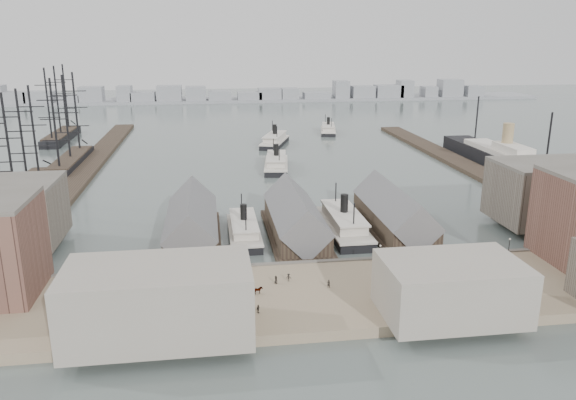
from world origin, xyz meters
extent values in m
plane|color=#4C5856|center=(0.00, 0.00, 0.00)|extent=(900.00, 900.00, 0.00)
cube|color=#87755B|center=(0.00, -20.00, 1.00)|extent=(180.00, 30.00, 2.00)
cube|color=#59544C|center=(0.00, -5.20, 1.15)|extent=(180.00, 1.20, 2.30)
cube|color=#2D231C|center=(-68.00, 100.00, 0.80)|extent=(10.00, 220.00, 1.60)
cube|color=#2D231C|center=(78.00, 90.00, 0.80)|extent=(10.00, 180.00, 1.60)
cube|color=#2D231C|center=(-26.00, 16.00, 0.60)|extent=(14.00, 42.00, 1.20)
cube|color=#2D231C|center=(-26.00, 17.00, 3.70)|extent=(12.00, 36.00, 5.00)
cube|color=#59595B|center=(-26.00, 17.00, 6.30)|extent=(12.60, 37.00, 12.60)
cube|color=#2D231C|center=(0.00, 16.00, 0.60)|extent=(14.00, 42.00, 1.20)
cube|color=#2D231C|center=(0.00, 17.00, 3.70)|extent=(12.00, 36.00, 5.00)
cube|color=#59595B|center=(0.00, 17.00, 6.30)|extent=(12.60, 37.00, 12.60)
cube|color=#2D231C|center=(26.00, 16.00, 0.60)|extent=(14.00, 42.00, 1.20)
cube|color=#2D231C|center=(26.00, 17.00, 3.70)|extent=(12.00, 36.00, 5.00)
cube|color=#59595B|center=(26.00, 17.00, 6.30)|extent=(12.60, 37.00, 12.60)
cube|color=#60564C|center=(-70.00, 18.00, 9.00)|extent=(26.00, 20.00, 14.00)
cube|color=#60564C|center=(68.00, 15.00, 9.50)|extent=(28.00, 20.00, 15.00)
cube|color=gray|center=(20.00, -32.00, 7.00)|extent=(24.00, 16.00, 10.00)
cube|color=gray|center=(-30.00, -32.00, 8.00)|extent=(30.00, 16.00, 12.00)
cylinder|color=black|center=(-45.00, -7.00, 3.80)|extent=(0.16, 0.16, 3.60)
sphere|color=beige|center=(-45.00, -7.00, 5.70)|extent=(0.44, 0.44, 0.44)
cylinder|color=black|center=(-15.00, -7.00, 3.80)|extent=(0.16, 0.16, 3.60)
sphere|color=beige|center=(-15.00, -7.00, 5.70)|extent=(0.44, 0.44, 0.44)
cylinder|color=black|center=(15.00, -7.00, 3.80)|extent=(0.16, 0.16, 3.60)
sphere|color=beige|center=(15.00, -7.00, 5.70)|extent=(0.44, 0.44, 0.44)
cylinder|color=black|center=(45.00, -7.00, 3.80)|extent=(0.16, 0.16, 3.60)
sphere|color=beige|center=(45.00, -7.00, 5.70)|extent=(0.44, 0.44, 0.44)
cube|color=gray|center=(0.00, 340.00, 1.00)|extent=(500.00, 40.00, 2.00)
cube|color=gray|center=(-162.59, 330.00, 5.11)|extent=(17.36, 14.00, 10.23)
cube|color=gray|center=(-145.16, 330.00, 5.14)|extent=(20.65, 14.00, 10.28)
cube|color=gray|center=(-123.57, 330.00, 3.62)|extent=(14.71, 14.00, 7.23)
cube|color=gray|center=(-107.98, 330.00, 6.62)|extent=(17.63, 14.00, 13.23)
cube|color=gray|center=(-83.49, 330.00, 6.79)|extent=(10.74, 14.00, 13.58)
cube|color=gray|center=(-69.86, 330.00, 4.32)|extent=(18.06, 14.00, 8.64)
cube|color=gray|center=(-49.92, 330.00, 6.64)|extent=(18.55, 14.00, 13.29)
cube|color=gray|center=(-29.70, 330.00, 6.24)|extent=(15.33, 14.00, 12.47)
cube|color=gray|center=(-11.29, 330.00, 4.36)|extent=(17.56, 14.00, 8.72)
cube|color=gray|center=(11.96, 330.00, 3.82)|extent=(18.76, 14.00, 7.63)
cube|color=gray|center=(27.85, 330.00, 5.17)|extent=(17.61, 14.00, 10.35)
cube|color=gray|center=(44.04, 330.00, 5.15)|extent=(13.38, 14.00, 10.30)
cube|color=gray|center=(65.61, 330.00, 3.38)|extent=(20.73, 14.00, 6.75)
cube|color=gray|center=(85.69, 330.00, 7.79)|extent=(11.51, 14.00, 15.57)
cube|color=gray|center=(103.47, 330.00, 5.63)|extent=(18.17, 14.00, 11.26)
cube|color=gray|center=(125.20, 330.00, 5.92)|extent=(21.81, 14.00, 11.83)
cube|color=gray|center=(139.05, 330.00, 7.75)|extent=(11.12, 14.00, 15.50)
cube|color=gray|center=(159.69, 330.00, 5.14)|extent=(10.90, 14.00, 10.29)
cube|color=gray|center=(177.90, 330.00, 7.86)|extent=(17.95, 14.00, 15.72)
cube|color=gray|center=(197.92, 330.00, 5.26)|extent=(14.21, 14.00, 10.51)
cube|color=black|center=(-13.00, 18.32, 0.83)|extent=(7.41, 25.93, 1.67)
cube|color=beige|center=(-13.00, 18.32, 2.04)|extent=(7.78, 25.93, 0.46)
cube|color=beige|center=(-13.00, 18.32, 3.33)|extent=(6.02, 18.52, 2.04)
cube|color=beige|center=(-13.00, 18.32, 4.63)|extent=(6.48, 20.37, 0.37)
cylinder|color=black|center=(-13.00, 18.32, 6.67)|extent=(1.67, 1.67, 4.17)
cylinder|color=black|center=(-13.00, 26.65, 6.48)|extent=(0.28, 0.28, 5.56)
cylinder|color=black|center=(-13.00, 9.98, 6.48)|extent=(0.28, 0.28, 5.56)
cube|color=black|center=(13.00, 18.24, 0.99)|extent=(8.76, 30.66, 1.97)
cube|color=beige|center=(13.00, 18.24, 2.41)|extent=(9.20, 30.66, 0.55)
cube|color=beige|center=(13.00, 18.24, 3.94)|extent=(7.12, 21.90, 2.41)
cube|color=beige|center=(13.00, 18.24, 5.47)|extent=(7.66, 24.09, 0.44)
cylinder|color=black|center=(13.00, 18.24, 7.88)|extent=(1.97, 1.97, 4.93)
cylinder|color=black|center=(13.00, 28.09, 7.66)|extent=(0.33, 0.33, 6.57)
cylinder|color=black|center=(13.00, 8.38, 7.66)|extent=(0.33, 0.33, 6.57)
cube|color=black|center=(4.48, 93.83, 0.93)|extent=(12.08, 29.76, 1.86)
cube|color=beige|center=(4.48, 93.83, 2.27)|extent=(12.49, 29.81, 0.52)
cube|color=beige|center=(4.48, 93.83, 3.72)|extent=(9.43, 21.36, 2.27)
cube|color=beige|center=(4.48, 93.83, 5.16)|extent=(10.22, 23.48, 0.41)
cylinder|color=black|center=(4.48, 93.83, 7.43)|extent=(1.86, 1.86, 4.65)
cylinder|color=black|center=(4.48, 103.12, 7.23)|extent=(0.31, 0.31, 6.19)
cylinder|color=black|center=(4.48, 84.54, 7.23)|extent=(0.31, 0.31, 6.19)
cube|color=black|center=(9.75, 143.23, 0.93)|extent=(17.20, 30.22, 1.87)
cube|color=beige|center=(9.75, 143.23, 2.29)|extent=(17.60, 30.35, 0.52)
cube|color=beige|center=(9.75, 143.23, 3.74)|extent=(13.06, 21.85, 2.29)
cube|color=beige|center=(9.75, 143.23, 5.19)|extent=(14.22, 23.98, 0.42)
cylinder|color=black|center=(9.75, 143.23, 7.48)|extent=(1.87, 1.87, 4.67)
cylinder|color=black|center=(9.75, 152.58, 7.27)|extent=(0.31, 0.31, 6.23)
cylinder|color=black|center=(9.75, 133.88, 7.27)|extent=(0.31, 0.31, 6.23)
cube|color=black|center=(42.00, 173.52, 0.81)|extent=(11.96, 26.12, 1.62)
cube|color=beige|center=(42.00, 173.52, 1.98)|extent=(12.32, 26.19, 0.45)
cube|color=beige|center=(42.00, 173.52, 3.24)|extent=(9.24, 18.80, 1.98)
cube|color=beige|center=(42.00, 173.52, 4.50)|extent=(10.03, 20.65, 0.36)
cylinder|color=black|center=(42.00, 173.52, 6.48)|extent=(1.62, 1.62, 4.05)
cylinder|color=black|center=(42.00, 181.63, 6.30)|extent=(0.27, 0.27, 5.40)
cylinder|color=black|center=(42.00, 165.42, 6.30)|extent=(0.27, 0.27, 5.40)
cube|color=black|center=(-80.98, 66.70, 1.63)|extent=(8.17, 56.27, 3.27)
cube|color=#2D231C|center=(-80.98, 66.70, 3.54)|extent=(7.71, 50.65, 0.54)
cylinder|color=black|center=(-80.98, 60.13, 18.15)|extent=(0.73, 0.73, 30.86)
cylinder|color=black|center=(-80.98, 73.27, 18.15)|extent=(0.73, 0.73, 30.86)
cylinder|color=black|center=(-80.98, 86.40, 18.15)|extent=(0.73, 0.73, 30.86)
cube|color=black|center=(-75.32, 109.87, 1.73)|extent=(8.63, 49.88, 3.45)
cube|color=#2D231C|center=(-75.32, 109.87, 3.74)|extent=(8.15, 44.89, 0.58)
cylinder|color=black|center=(-75.32, 92.41, 19.18)|extent=(0.77, 0.77, 32.61)
cylinder|color=black|center=(-75.32, 109.87, 19.18)|extent=(0.77, 0.77, 32.61)
cylinder|color=black|center=(-75.32, 127.33, 19.18)|extent=(0.77, 0.77, 32.61)
cube|color=black|center=(-93.33, 171.44, 1.75)|extent=(8.76, 48.67, 3.50)
cube|color=#2D231C|center=(-93.33, 171.44, 3.80)|extent=(8.27, 43.80, 0.58)
cylinder|color=black|center=(-93.33, 154.40, 19.47)|extent=(0.78, 0.78, 33.10)
cylinder|color=black|center=(-93.33, 171.44, 19.47)|extent=(0.78, 0.78, 33.10)
cylinder|color=black|center=(-93.33, 188.47, 19.47)|extent=(0.78, 0.78, 33.10)
cube|color=black|center=(92.00, 81.25, 2.81)|extent=(12.18, 89.00, 5.62)
cube|color=beige|center=(92.00, 81.25, 6.56)|extent=(10.31, 51.53, 1.87)
cube|color=beige|center=(92.00, 76.56, 8.90)|extent=(7.49, 18.74, 2.81)
cylinder|color=tan|center=(92.00, 81.25, 13.12)|extent=(4.12, 4.12, 9.37)
imported|color=black|center=(-47.16, -11.02, 2.84)|extent=(2.05, 2.04, 1.68)
cube|color=#3F2D21|center=(-49.08, -12.77, 2.90)|extent=(2.93, 2.86, 0.25)
cylinder|color=black|center=(-48.60, -13.29, 2.55)|extent=(0.87, 0.80, 1.10)
cylinder|color=black|center=(-49.55, -12.25, 2.55)|extent=(0.87, 0.80, 1.10)
imported|color=black|center=(-12.83, -19.29, 2.75)|extent=(1.91, 1.20, 1.50)
cube|color=#3F2D21|center=(-15.36, -18.68, 2.90)|extent=(2.88, 2.07, 0.25)
cylinder|color=black|center=(-15.52, -19.36, 2.55)|extent=(1.09, 0.34, 1.10)
cylinder|color=black|center=(-15.19, -18.00, 2.55)|extent=(1.09, 0.34, 1.10)
imported|color=black|center=(20.89, -18.35, 2.86)|extent=(1.81, 1.99, 1.72)
cube|color=#3F2D21|center=(18.36, -17.77, 2.90)|extent=(2.87, 2.05, 0.25)
cylinder|color=black|center=(18.20, -18.45, 2.55)|extent=(1.09, 0.33, 1.10)
cylinder|color=black|center=(18.51, -17.08, 2.55)|extent=(1.09, 0.33, 1.10)
imported|color=black|center=(-41.11, -15.73, 2.87)|extent=(0.77, 0.78, 1.73)
imported|color=black|center=(-34.91, -20.12, 2.78)|extent=(0.79, 0.63, 1.57)
imported|color=black|center=(-19.87, -12.24, 2.87)|extent=(1.28, 1.21, 1.74)
imported|color=black|center=(-13.45, -26.91, 2.80)|extent=(0.90, 0.97, 1.60)
imported|color=black|center=(-8.83, -14.99, 2.81)|extent=(0.80, 0.94, 1.63)
imported|color=black|center=(1.14, -18.43, 2.84)|extent=(0.66, 0.51, 1.69)
imported|color=black|center=(24.30, -9.47, 2.87)|extent=(1.05, 0.97, 1.75)
imported|color=black|center=(29.34, -21.39, 2.81)|extent=(1.07, 1.21, 1.62)
imported|color=black|center=(39.86, -13.92, 2.88)|extent=(1.05, 1.00, 1.75)
imported|color=black|center=(-6.16, -14.25, 2.81)|extent=(1.18, 0.91, 1.61)
camera|label=1|loc=(-20.88, -116.92, 49.19)|focal=35.00mm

